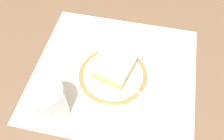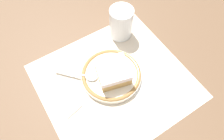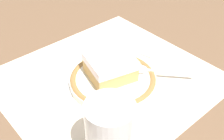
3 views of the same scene
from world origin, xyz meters
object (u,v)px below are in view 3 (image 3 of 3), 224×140
at_px(spoon, 149,70).
at_px(sugar_packet, 151,50).
at_px(plate, 112,80).
at_px(napkin, 44,80).
at_px(cake_slice, 112,65).
at_px(cup, 110,134).

distance_m(spoon, sugar_packet, 0.10).
relative_size(plate, napkin, 1.35).
distance_m(cake_slice, spoon, 0.08).
bearing_deg(cup, sugar_packet, -149.99).
xyz_separation_m(spoon, sugar_packet, (-0.08, -0.06, -0.02)).
height_order(cake_slice, spoon, cake_slice).
bearing_deg(napkin, plate, 134.62).
distance_m(plate, napkin, 0.14).
xyz_separation_m(cake_slice, cup, (0.12, 0.13, 0.01)).
bearing_deg(plate, cake_slice, -126.42).
xyz_separation_m(cup, napkin, (-0.01, -0.22, -0.04)).
height_order(plate, sugar_packet, plate).
bearing_deg(plate, spoon, 154.15).
relative_size(spoon, napkin, 0.85).
height_order(spoon, sugar_packet, spoon).
relative_size(cup, sugar_packet, 2.06).
height_order(napkin, sugar_packet, sugar_packet).
distance_m(plate, spoon, 0.08).
xyz_separation_m(plate, cup, (0.11, 0.12, 0.03)).
bearing_deg(cake_slice, sugar_packet, -172.78).
bearing_deg(spoon, napkin, -38.42).
distance_m(cup, sugar_packet, 0.30).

